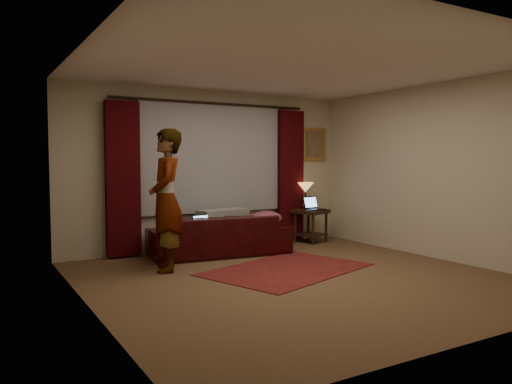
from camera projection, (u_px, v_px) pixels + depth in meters
floor at (298, 278)px, 6.18m from camera, size 5.00×5.00×0.01m
ceiling at (299, 66)px, 6.01m from camera, size 5.00×5.00×0.02m
wall_back at (211, 170)px, 8.25m from camera, size 5.00×0.02×2.60m
wall_front at (481, 181)px, 3.94m from camera, size 5.00×0.02×2.60m
wall_left at (87, 177)px, 4.83m from camera, size 0.02×5.00×2.60m
wall_right at (437, 171)px, 7.35m from camera, size 0.02×5.00×2.60m
sheer_curtain at (213, 158)px, 8.18m from camera, size 2.50×0.05×1.80m
drape_left at (123, 179)px, 7.40m from camera, size 0.50×0.14×2.30m
drape_right at (290, 176)px, 8.91m from camera, size 0.50×0.14×2.30m
curtain_rod at (214, 103)px, 8.08m from camera, size 0.04×0.04×3.40m
picture_frame at (314, 144)px, 9.25m from camera, size 0.50×0.04×0.60m
sofa at (220, 227)px, 7.65m from camera, size 2.22×1.15×0.86m
throw_blanket at (223, 198)px, 7.88m from camera, size 0.89×0.50×0.10m
clothing_pile at (266, 219)px, 7.79m from camera, size 0.63×0.56×0.22m
laptop_sofa at (205, 223)px, 7.34m from camera, size 0.36×0.38×0.21m
area_rug at (287, 269)px, 6.65m from camera, size 2.50×2.04×0.01m
end_table at (311, 226)px, 8.85m from camera, size 0.63×0.63×0.59m
tiffany_lamp at (305, 195)px, 8.96m from camera, size 0.41×0.41×0.47m
laptop_table at (315, 203)px, 8.75m from camera, size 0.38×0.40×0.24m
person at (166, 200)px, 6.53m from camera, size 0.69×0.69×1.87m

